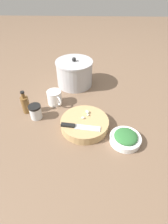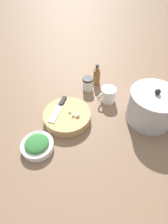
# 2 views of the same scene
# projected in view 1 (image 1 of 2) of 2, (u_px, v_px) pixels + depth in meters

# --- Properties ---
(ground_plane) EXTENTS (5.00, 5.00, 0.00)m
(ground_plane) POSITION_uv_depth(u_px,v_px,m) (79.00, 114.00, 1.05)
(ground_plane) COLOR brown
(cutting_board) EXTENTS (0.26, 0.26, 0.05)m
(cutting_board) POSITION_uv_depth(u_px,v_px,m) (85.00, 124.00, 0.95)
(cutting_board) COLOR tan
(cutting_board) RESTS_ON ground_plane
(chef_knife) EXTENTS (0.21, 0.05, 0.01)m
(chef_knife) POSITION_uv_depth(u_px,v_px,m) (78.00, 127.00, 0.89)
(chef_knife) COLOR black
(chef_knife) RESTS_ON cutting_board
(garlic_cloves) EXTENTS (0.05, 0.07, 0.02)m
(garlic_cloves) POSITION_uv_depth(u_px,v_px,m) (86.00, 114.00, 0.96)
(garlic_cloves) COLOR silver
(garlic_cloves) RESTS_ON cutting_board
(herb_bowl) EXTENTS (0.16, 0.16, 0.06)m
(herb_bowl) POSITION_uv_depth(u_px,v_px,m) (125.00, 138.00, 0.87)
(herb_bowl) COLOR white
(herb_bowl) RESTS_ON ground_plane
(spice_jar) EXTENTS (0.07, 0.07, 0.08)m
(spice_jar) POSITION_uv_depth(u_px,v_px,m) (36.00, 112.00, 1.00)
(spice_jar) COLOR silver
(spice_jar) RESTS_ON ground_plane
(coffee_mug) EXTENTS (0.10, 0.11, 0.09)m
(coffee_mug) POSITION_uv_depth(u_px,v_px,m) (55.00, 98.00, 1.10)
(coffee_mug) COLOR white
(coffee_mug) RESTS_ON ground_plane
(oil_bottle) EXTENTS (0.05, 0.05, 0.15)m
(oil_bottle) POSITION_uv_depth(u_px,v_px,m) (25.00, 104.00, 1.03)
(oil_bottle) COLOR brown
(oil_bottle) RESTS_ON ground_plane
(stock_pot) EXTENTS (0.26, 0.26, 0.21)m
(stock_pot) POSITION_uv_depth(u_px,v_px,m) (75.00, 73.00, 1.25)
(stock_pot) COLOR #B2B2B7
(stock_pot) RESTS_ON ground_plane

